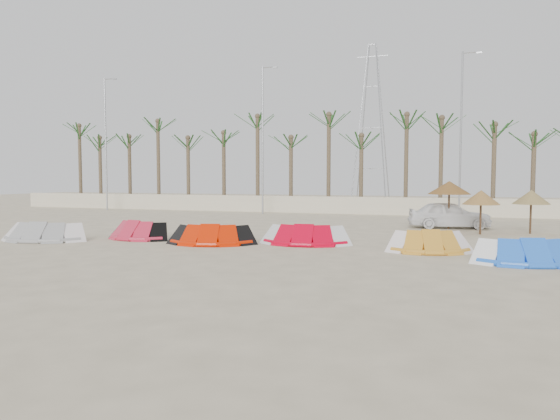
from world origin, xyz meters
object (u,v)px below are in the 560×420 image
(parasol_mid, at_px, (481,197))
(car, at_px, (449,215))
(kite_blue, at_px, (527,250))
(parasol_left, at_px, (449,188))
(parasol_right, at_px, (531,197))
(kite_grey, at_px, (48,231))
(kite_red_left, at_px, (141,229))
(kite_red_mid, at_px, (215,233))
(kite_red_right, at_px, (307,233))
(kite_orange, at_px, (430,240))

(parasol_mid, bearing_deg, car, 118.04)
(kite_blue, height_order, parasol_left, parasol_left)
(parasol_left, distance_m, parasol_right, 3.95)
(kite_grey, height_order, kite_red_left, same)
(kite_red_mid, height_order, kite_red_right, same)
(kite_red_left, bearing_deg, car, 34.40)
(parasol_mid, bearing_deg, kite_red_left, -156.27)
(kite_red_left, distance_m, parasol_mid, 16.21)
(kite_red_mid, relative_size, kite_blue, 1.02)
(kite_grey, relative_size, parasol_right, 1.80)
(kite_red_right, height_order, parasol_right, parasol_right)
(parasol_left, bearing_deg, parasol_right, -14.03)
(kite_red_left, xyz_separation_m, parasol_right, (17.15, 7.61, 1.38))
(kite_orange, bearing_deg, kite_red_right, 171.68)
(parasol_mid, xyz_separation_m, car, (-1.41, 2.66, -1.07))
(kite_red_right, height_order, parasol_mid, parasol_mid)
(kite_orange, distance_m, parasol_right, 9.00)
(parasol_right, height_order, car, parasol_right)
(kite_blue, bearing_deg, parasol_left, 103.12)
(parasol_mid, xyz_separation_m, parasol_right, (2.36, 1.12, 0.00))
(kite_orange, distance_m, kite_blue, 3.45)
(kite_red_mid, height_order, kite_orange, same)
(parasol_right, xyz_separation_m, car, (-3.78, 1.54, -1.07))
(kite_red_left, height_order, kite_blue, same)
(kite_orange, xyz_separation_m, car, (0.75, 9.19, 0.32))
(kite_grey, distance_m, kite_orange, 16.25)
(kite_red_left, bearing_deg, parasol_left, 32.72)
(parasol_mid, bearing_deg, kite_blue, -83.53)
(kite_orange, bearing_deg, parasol_left, 85.26)
(kite_orange, height_order, parasol_mid, parasol_mid)
(kite_grey, relative_size, parasol_mid, 1.80)
(kite_red_mid, relative_size, kite_orange, 1.15)
(parasol_left, relative_size, car, 0.60)
(kite_red_mid, xyz_separation_m, kite_blue, (11.76, -1.12, -0.00))
(kite_grey, relative_size, kite_red_right, 1.05)
(kite_orange, xyz_separation_m, parasol_right, (4.53, 7.65, 1.39))
(parasol_left, height_order, parasol_right, parasol_left)
(kite_orange, distance_m, parasol_left, 8.82)
(kite_grey, distance_m, car, 20.16)
(kite_red_right, xyz_separation_m, kite_orange, (4.97, -0.73, -0.00))
(kite_red_left, xyz_separation_m, parasol_left, (13.34, 8.57, 1.80))
(parasol_mid, bearing_deg, kite_orange, -108.32)
(kite_grey, xyz_separation_m, kite_blue, (19.23, 0.24, -0.00))
(kite_red_mid, xyz_separation_m, parasol_right, (13.21, 8.09, 1.38))
(kite_red_left, distance_m, kite_orange, 12.62)
(kite_red_left, height_order, parasol_left, parasol_left)
(parasol_right, bearing_deg, car, 157.81)
(kite_red_left, bearing_deg, parasol_mid, 23.73)
(kite_grey, height_order, kite_orange, same)
(kite_orange, bearing_deg, parasol_right, 59.40)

